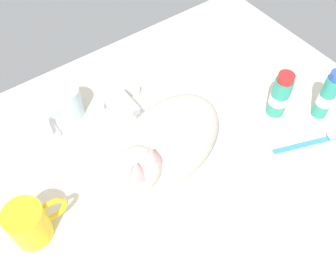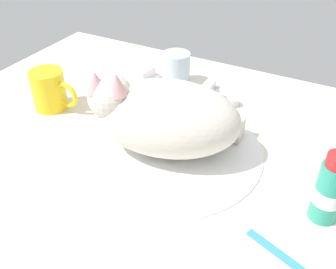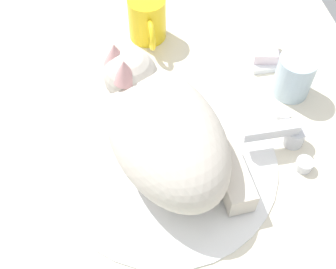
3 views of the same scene
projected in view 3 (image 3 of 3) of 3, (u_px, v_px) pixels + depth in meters
ground_plane at (166, 166)px, 71.30cm from camera, size 110.00×82.50×3.00cm
sink_basin at (166, 160)px, 69.83cm from camera, size 36.35×36.35×0.62cm
faucet at (286, 135)px, 70.20cm from camera, size 13.09×11.07×5.48cm
cat at (164, 129)px, 64.37cm from camera, size 30.17×22.96×16.04cm
coffee_mug at (147, 19)px, 83.99cm from camera, size 11.53×7.35×8.83cm
rinse_cup at (294, 76)px, 75.77cm from camera, size 6.73×6.73×7.97cm
soap_dish at (263, 54)px, 83.76cm from camera, size 9.00×6.40×1.20cm
soap_bar at (264, 48)px, 82.41cm from camera, size 7.79×5.87×2.11cm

